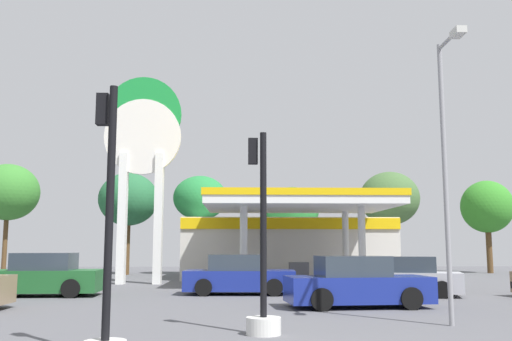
# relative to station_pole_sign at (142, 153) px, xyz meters

# --- Properties ---
(gas_station) EXTENTS (11.89, 13.69, 4.26)m
(gas_station) POSITION_rel_station_pole_sign_xyz_m (7.74, 4.33, -4.57)
(gas_station) COLOR beige
(gas_station) RESTS_ON ground
(station_pole_sign) EXTENTS (3.89, 0.56, 10.51)m
(station_pole_sign) POSITION_rel_station_pole_sign_xyz_m (0.00, 0.00, 0.00)
(station_pole_sign) COLOR white
(station_pole_sign) RESTS_ON ground
(car_1) EXTENTS (4.34, 2.11, 1.53)m
(car_1) POSITION_rel_station_pole_sign_xyz_m (4.93, -6.20, -5.88)
(car_1) COLOR black
(car_1) RESTS_ON ground
(car_3) EXTENTS (4.46, 2.28, 1.55)m
(car_3) POSITION_rel_station_pole_sign_xyz_m (8.50, -11.04, -5.87)
(car_3) COLOR black
(car_3) RESTS_ON ground
(car_4) EXTENTS (4.39, 2.74, 1.46)m
(car_4) POSITION_rel_station_pole_sign_xyz_m (11.17, -7.09, -5.91)
(car_4) COLOR black
(car_4) RESTS_ON ground
(car_6) EXTENTS (4.54, 2.19, 1.60)m
(car_6) POSITION_rel_station_pole_sign_xyz_m (-2.50, -6.76, -5.85)
(car_6) COLOR black
(car_6) RESTS_ON ground
(traffic_signal_1) EXTENTS (0.71, 0.71, 4.65)m
(traffic_signal_1) POSITION_rel_station_pole_sign_xyz_m (2.63, -18.57, -5.09)
(traffic_signal_1) COLOR silver
(traffic_signal_1) RESTS_ON ground
(traffic_signal_2) EXTENTS (0.73, 0.73, 4.29)m
(traffic_signal_2) POSITION_rel_station_pole_sign_xyz_m (5.39, -16.30, -5.43)
(traffic_signal_2) COLOR silver
(traffic_signal_2) RESTS_ON ground
(tree_0) EXTENTS (4.00, 4.00, 7.22)m
(tree_0) POSITION_rel_station_pole_sign_xyz_m (-10.22, 8.89, -1.21)
(tree_0) COLOR brown
(tree_0) RESTS_ON ground
(tree_1) EXTENTS (3.95, 3.95, 6.75)m
(tree_1) POSITION_rel_station_pole_sign_xyz_m (-2.47, 9.51, -1.61)
(tree_1) COLOR brown
(tree_1) RESTS_ON ground
(tree_2) EXTENTS (3.60, 3.60, 6.57)m
(tree_2) POSITION_rel_station_pole_sign_xyz_m (2.32, 9.53, -1.51)
(tree_2) COLOR brown
(tree_2) RESTS_ON ground
(tree_3) EXTENTS (3.61, 3.61, 5.82)m
(tree_3) POSITION_rel_station_pole_sign_xyz_m (8.50, 9.33, -2.34)
(tree_3) COLOR brown
(tree_3) RESTS_ON ground
(tree_4) EXTENTS (4.09, 4.09, 6.98)m
(tree_4) POSITION_rel_station_pole_sign_xyz_m (15.35, 10.14, -1.45)
(tree_4) COLOR brown
(tree_4) RESTS_ON ground
(tree_5) EXTENTS (3.60, 3.60, 6.49)m
(tree_5) POSITION_rel_station_pole_sign_xyz_m (22.51, 10.93, -1.95)
(tree_5) COLOR brown
(tree_5) RESTS_ON ground
(corner_streetlamp) EXTENTS (0.24, 1.48, 6.80)m
(corner_streetlamp) POSITION_rel_station_pole_sign_xyz_m (9.85, -15.32, -2.47)
(corner_streetlamp) COLOR gray
(corner_streetlamp) RESTS_ON ground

